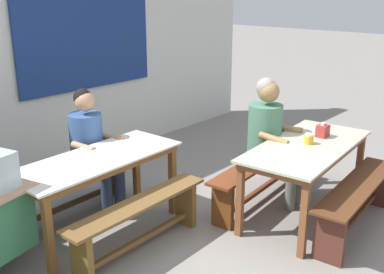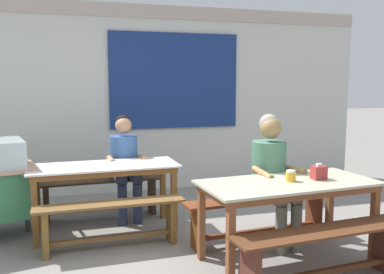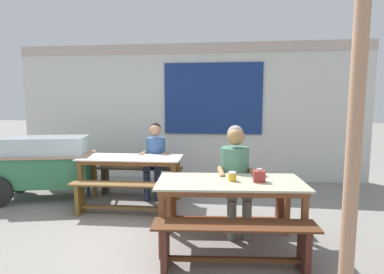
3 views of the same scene
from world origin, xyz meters
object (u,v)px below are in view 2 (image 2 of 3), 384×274
(bench_far_back, at_px, (101,194))
(tissue_box, at_px, (319,173))
(bench_far_front, at_px, (111,218))
(dining_table_far, at_px, (104,172))
(bench_near_back, at_px, (259,212))
(person_right_near_table, at_px, (272,170))
(dining_table_near, at_px, (288,190))
(person_center_facing, at_px, (125,160))
(bench_near_front, at_px, (323,250))
(condiment_jar, at_px, (291,176))

(bench_far_back, height_order, tissue_box, tissue_box)
(tissue_box, bearing_deg, bench_far_front, 158.20)
(dining_table_far, bearing_deg, bench_near_back, -26.20)
(bench_far_back, relative_size, person_right_near_table, 1.14)
(dining_table_near, distance_m, person_right_near_table, 0.47)
(bench_far_back, xyz_separation_m, bench_far_front, (0.03, -1.03, 0.01))
(dining_table_near, height_order, tissue_box, tissue_box)
(person_center_facing, bearing_deg, bench_near_front, -59.43)
(person_right_near_table, bearing_deg, person_center_facing, 137.10)
(dining_table_far, distance_m, condiment_jar, 2.01)
(bench_far_front, height_order, tissue_box, tissue_box)
(person_center_facing, height_order, condiment_jar, person_center_facing)
(bench_far_back, xyz_separation_m, person_center_facing, (0.29, -0.07, 0.42))
(bench_near_front, bearing_deg, bench_far_front, 141.48)
(tissue_box, bearing_deg, bench_near_front, -117.84)
(dining_table_near, xyz_separation_m, tissue_box, (0.31, 0.00, 0.14))
(person_right_near_table, distance_m, person_center_facing, 1.83)
(dining_table_far, relative_size, person_right_near_table, 1.21)
(dining_table_far, distance_m, bench_near_back, 1.71)
(dining_table_far, distance_m, bench_near_front, 2.40)
(bench_near_front, height_order, condiment_jar, condiment_jar)
(bench_far_front, height_order, bench_near_back, same)
(bench_far_front, relative_size, condiment_jar, 14.58)
(bench_near_front, bearing_deg, dining_table_far, 131.95)
(dining_table_far, xyz_separation_m, dining_table_near, (1.55, -1.25, 0.01))
(dining_table_near, height_order, bench_far_front, dining_table_near)
(dining_table_far, xyz_separation_m, bench_far_front, (0.01, -0.51, -0.36))
(dining_table_far, distance_m, dining_table_near, 1.99)
(dining_table_near, xyz_separation_m, bench_far_front, (-1.53, 0.74, -0.37))
(dining_table_near, relative_size, bench_far_back, 1.10)
(dining_table_near, height_order, bench_near_back, dining_table_near)
(bench_far_front, bearing_deg, dining_table_near, -25.76)
(bench_near_front, bearing_deg, tissue_box, 62.16)
(bench_far_back, distance_m, bench_far_front, 1.03)
(dining_table_far, bearing_deg, tissue_box, -33.96)
(bench_near_back, distance_m, bench_near_front, 1.03)
(tissue_box, bearing_deg, person_center_facing, 132.89)
(dining_table_near, distance_m, bench_near_back, 0.63)
(bench_far_front, distance_m, bench_near_front, 2.01)
(bench_near_front, relative_size, person_center_facing, 1.27)
(person_right_near_table, bearing_deg, tissue_box, -62.10)
(bench_far_back, distance_m, bench_near_front, 2.79)
(bench_near_front, bearing_deg, person_center_facing, 120.57)
(dining_table_far, height_order, tissue_box, tissue_box)
(bench_near_front, distance_m, person_center_facing, 2.61)
(bench_near_front, height_order, tissue_box, tissue_box)
(dining_table_far, height_order, bench_near_front, dining_table_far)
(bench_near_back, distance_m, person_right_near_table, 0.47)
(bench_far_back, relative_size, tissue_box, 10.25)
(dining_table_near, bearing_deg, tissue_box, 0.22)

